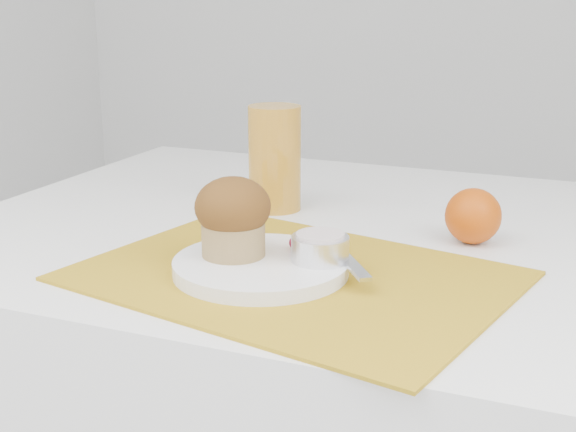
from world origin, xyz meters
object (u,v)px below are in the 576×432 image
at_px(orange, 473,216).
at_px(juice_glass, 275,158).
at_px(plate, 261,266).
at_px(muffin, 233,216).

bearing_deg(orange, juice_glass, 170.28).
bearing_deg(plate, orange, 47.50).
bearing_deg(orange, plate, -132.50).
xyz_separation_m(plate, juice_glass, (-0.10, 0.27, 0.06)).
distance_m(orange, muffin, 0.32).
bearing_deg(plate, juice_glass, 110.31).
xyz_separation_m(orange, juice_glass, (-0.30, 0.05, 0.04)).
relative_size(plate, muffin, 2.18).
height_order(orange, muffin, muffin).
bearing_deg(plate, muffin, 174.20).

